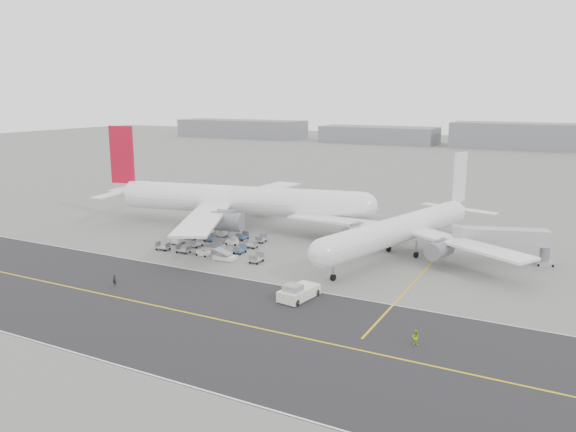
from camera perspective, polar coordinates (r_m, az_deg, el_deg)
The scene contains 11 objects.
ground at distance 95.89m, azimuth -6.44°, elevation -5.55°, with size 700.00×700.00×0.00m, color gray.
taxiway at distance 79.44m, azimuth -10.71°, elevation -9.51°, with size 220.00×59.00×0.03m.
horizon_buildings at distance 337.46m, azimuth 23.92°, elevation 6.22°, with size 520.00×28.00×28.00m, color gray, non-canonical shape.
airliner_a at distance 124.92m, azimuth -5.52°, elevation 1.66°, with size 63.62×62.35×22.16m.
airliner_b at distance 105.34m, azimuth 11.54°, elevation -1.26°, with size 48.40×49.45×17.48m.
pushback_tug at distance 82.20m, azimuth 1.04°, elevation -7.76°, with size 4.23×9.02×2.54m.
jet_bridge at distance 105.30m, azimuth 20.91°, elevation -2.13°, with size 17.20×8.09×6.46m.
gse_cluster at distance 111.56m, azimuth -7.53°, elevation -3.03°, with size 22.08×21.28×1.99m, color #98989D, non-canonical shape.
stray_dolly at distance 100.01m, azimuth -3.22°, elevation -4.74°, with size 1.70×2.76×1.70m, color silver, non-canonical shape.
ground_crew_a at distance 91.88m, azimuth -17.20°, elevation -6.25°, with size 0.65×0.43×1.78m, color black.
ground_crew_b at distance 69.84m, azimuth 12.81°, elevation -11.92°, with size 0.90×0.70×1.86m, color #A5BD16.
Camera 1 is at (51.41, -75.52, 29.12)m, focal length 35.00 mm.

